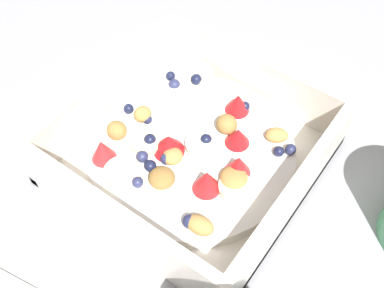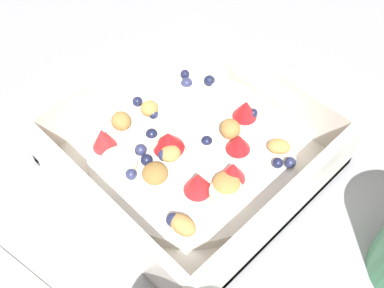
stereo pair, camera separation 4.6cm
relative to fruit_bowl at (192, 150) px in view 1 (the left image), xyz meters
The scene contains 3 objects.
ground_plane 0.03m from the fruit_bowl, 129.01° to the left, with size 2.40×2.40×0.00m, color #9E9EA3.
fruit_bowl is the anchor object (origin of this frame).
spoon 0.19m from the fruit_bowl, behind, with size 0.07×0.17×0.01m.
Camera 1 is at (0.24, 0.15, 0.40)m, focal length 44.26 mm.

